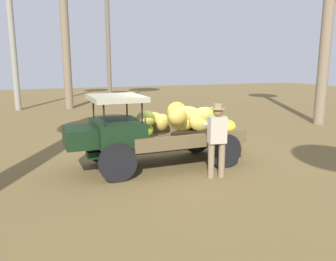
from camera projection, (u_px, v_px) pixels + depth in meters
The scene contains 4 objects.
ground_plane at pixel (172, 161), 9.23m from camera, with size 60.00×60.00×0.00m, color brown.
truck at pixel (154, 130), 8.60m from camera, with size 4.51×1.93×1.88m.
farmer at pixel (217, 136), 7.72m from camera, with size 0.52×0.48×1.74m.
wooden_crate at pixel (234, 146), 10.04m from camera, with size 0.56×0.48×0.42m, color olive.
Camera 1 is at (3.36, 8.23, 2.63)m, focal length 35.89 mm.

